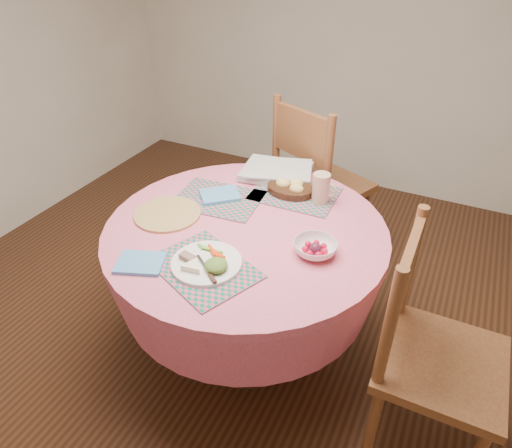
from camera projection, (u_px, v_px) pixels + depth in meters
The scene contains 15 objects.
ground at pixel (248, 344), 2.41m from camera, with size 4.00×4.00×0.00m, color #331C0F.
dining_table at pixel (246, 262), 2.10m from camera, with size 1.24×1.24×0.75m.
chair_right at pixel (429, 350), 1.71m from camera, with size 0.45×0.47×1.01m.
chair_back at pixel (316, 181), 2.74m from camera, with size 0.64×0.62×1.06m.
placemat_front at pixel (204, 268), 1.75m from camera, with size 0.40×0.30×0.01m, color #126851.
placemat_left at pixel (218, 199), 2.18m from camera, with size 0.40×0.30×0.01m, color #126851.
placemat_back at pixel (295, 194), 2.22m from camera, with size 0.40×0.30×0.01m, color #126851.
wicker_trivet at pixel (168, 214), 2.06m from camera, with size 0.30×0.30×0.01m, color #966441.
napkin_near at pixel (140, 263), 1.77m from camera, with size 0.18×0.14×0.01m, color #4F90CD.
napkin_far at pixel (220, 195), 2.19m from camera, with size 0.18×0.14×0.01m, color #4F90CD.
dinner_plate at pixel (207, 263), 1.75m from camera, with size 0.28×0.28×0.05m.
bread_bowl at pixel (291, 188), 2.21m from camera, with size 0.23×0.23×0.08m.
latte_mug at pixel (321, 188), 2.12m from camera, with size 0.12×0.08×0.14m.
fruit_bowl at pixel (315, 248), 1.81m from camera, with size 0.18×0.18×0.05m.
newspaper_stack at pixel (277, 171), 2.37m from camera, with size 0.40×0.34×0.04m.
Camera 1 is at (0.76, -1.46, 1.87)m, focal length 32.00 mm.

